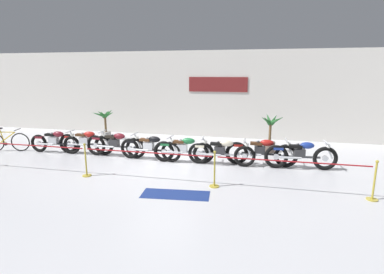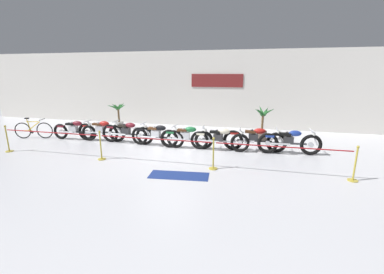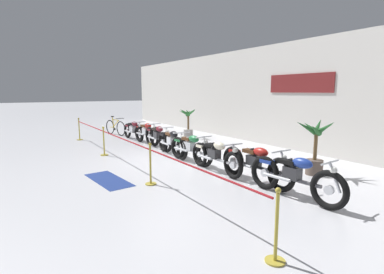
% 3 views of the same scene
% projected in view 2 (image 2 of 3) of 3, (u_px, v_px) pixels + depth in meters
% --- Properties ---
extents(ground_plane, '(120.00, 120.00, 0.00)m').
position_uv_depth(ground_plane, '(167.00, 150.00, 10.26)').
color(ground_plane, silver).
extents(back_wall, '(28.00, 0.29, 4.20)m').
position_uv_depth(back_wall, '(195.00, 89.00, 14.57)').
color(back_wall, silver).
rests_on(back_wall, ground).
extents(motorcycle_maroon_0, '(2.19, 0.62, 0.94)m').
position_uv_depth(motorcycle_maroon_0, '(75.00, 130.00, 11.75)').
color(motorcycle_maroon_0, black).
rests_on(motorcycle_maroon_0, ground).
extents(motorcycle_red_1, '(2.31, 0.62, 0.97)m').
position_uv_depth(motorcycle_red_1, '(101.00, 131.00, 11.54)').
color(motorcycle_red_1, black).
rests_on(motorcycle_red_1, ground).
extents(motorcycle_maroon_2, '(2.47, 0.62, 0.97)m').
position_uv_depth(motorcycle_maroon_2, '(127.00, 132.00, 11.17)').
color(motorcycle_maroon_2, black).
rests_on(motorcycle_maroon_2, ground).
extents(motorcycle_black_3, '(2.41, 0.62, 0.96)m').
position_uv_depth(motorcycle_black_3, '(157.00, 135.00, 10.72)').
color(motorcycle_black_3, black).
rests_on(motorcycle_black_3, ground).
extents(motorcycle_green_4, '(2.20, 0.62, 0.96)m').
position_uv_depth(motorcycle_green_4, '(186.00, 137.00, 10.44)').
color(motorcycle_green_4, black).
rests_on(motorcycle_green_4, ground).
extents(motorcycle_cream_5, '(2.35, 0.62, 0.95)m').
position_uv_depth(motorcycle_cream_5, '(220.00, 139.00, 10.13)').
color(motorcycle_cream_5, black).
rests_on(motorcycle_cream_5, ground).
extents(motorcycle_red_6, '(2.47, 0.62, 0.98)m').
position_uv_depth(motorcycle_red_6, '(255.00, 139.00, 10.05)').
color(motorcycle_red_6, black).
rests_on(motorcycle_red_6, ground).
extents(motorcycle_blue_7, '(2.37, 0.62, 0.98)m').
position_uv_depth(motorcycle_blue_7, '(290.00, 142.00, 9.67)').
color(motorcycle_blue_7, black).
rests_on(motorcycle_blue_7, ground).
extents(bicycle, '(1.73, 0.59, 0.98)m').
position_uv_depth(bicycle, '(34.00, 130.00, 12.04)').
color(bicycle, black).
rests_on(bicycle, ground).
extents(potted_palm_left_of_row, '(0.94, 1.04, 1.61)m').
position_uv_depth(potted_palm_left_of_row, '(263.00, 123.00, 11.72)').
color(potted_palm_left_of_row, brown).
rests_on(potted_palm_left_of_row, ground).
extents(potted_palm_right_of_row, '(1.09, 0.92, 1.52)m').
position_uv_depth(potted_palm_right_of_row, '(119.00, 116.00, 13.90)').
color(potted_palm_right_of_row, gray).
rests_on(potted_palm_right_of_row, ground).
extents(stanchion_far_left, '(12.23, 0.28, 1.05)m').
position_uv_depth(stanchion_far_left, '(114.00, 140.00, 8.89)').
color(stanchion_far_left, gold).
rests_on(stanchion_far_left, ground).
extents(stanchion_mid_left, '(0.28, 0.28, 1.05)m').
position_uv_depth(stanchion_mid_left, '(101.00, 150.00, 9.11)').
color(stanchion_mid_left, gold).
rests_on(stanchion_mid_left, ground).
extents(stanchion_mid_right, '(0.28, 0.28, 1.05)m').
position_uv_depth(stanchion_mid_right, '(213.00, 158.00, 8.20)').
color(stanchion_mid_right, gold).
rests_on(stanchion_mid_right, ground).
extents(stanchion_far_right, '(0.28, 0.28, 1.05)m').
position_uv_depth(stanchion_far_right, '(354.00, 169.00, 7.29)').
color(stanchion_far_right, gold).
rests_on(stanchion_far_right, ground).
extents(floor_banner, '(1.87, 0.86, 0.01)m').
position_uv_depth(floor_banner, '(179.00, 175.00, 7.75)').
color(floor_banner, navy).
rests_on(floor_banner, ground).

